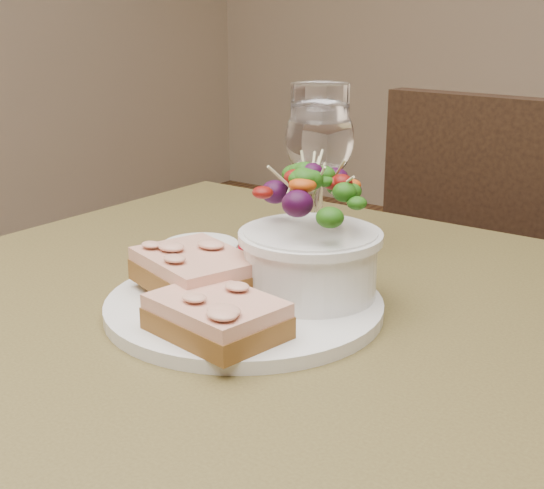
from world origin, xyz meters
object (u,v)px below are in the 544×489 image
Objects in this scene: sandwich_front at (216,316)px; dinner_plate at (244,306)px; ramekin at (201,259)px; salad_bowl at (310,233)px; cafe_table at (249,418)px; chair_far at (533,442)px; sandwich_back at (196,270)px; wine_glass at (319,144)px.

dinner_plate is at bearing 120.47° from sandwich_front.
ramekin is 0.54× the size of salad_bowl.
salad_bowl reaches higher than cafe_table.
chair_far reaches higher than sandwich_back.
dinner_plate is 2.00× the size of salad_bowl.
sandwich_back is 1.93× the size of ramekin.
cafe_table is 0.11m from dinner_plate.
dinner_plate is at bearing 38.30° from sandwich_back.
cafe_table is at bearing -74.21° from wine_glass.
salad_bowl reaches higher than sandwich_front.
wine_glass is (-0.04, 0.19, 0.12)m from dinner_plate.
wine_glass reaches higher than dinner_plate.
dinner_plate is at bearing -130.77° from salad_bowl.
sandwich_front is at bearing 88.61° from chair_far.
chair_far is 0.87m from sandwich_back.
salad_bowl is at bearing 63.85° from cafe_table.
salad_bowl is (0.03, 0.06, 0.17)m from cafe_table.
salad_bowl is at bearing -59.49° from wine_glass.
sandwich_front is 0.09m from sandwich_back.
salad_bowl is at bearing 88.89° from chair_far.
wine_glass is (-0.06, 0.20, 0.22)m from cafe_table.
salad_bowl reaches higher than ramekin.
salad_bowl is at bearing 13.18° from ramekin.
sandwich_back is at bearing 151.27° from sandwich_front.
sandwich_front is at bearing -68.48° from dinner_plate.
chair_far is at bearing 84.01° from cafe_table.
ramekin is at bearing 145.85° from sandwich_front.
cafe_table is at bearing -40.36° from dinner_plate.
ramekin is 0.12m from salad_bowl.
wine_glass is at bearing 114.46° from sandwich_front.
wine_glass is at bearing 103.17° from dinner_plate.
chair_far is at bearing 76.89° from ramekin.
ramekin is (-0.10, 0.09, 0.00)m from sandwich_front.
sandwich_back is (-0.06, -0.01, 0.14)m from cafe_table.
dinner_plate is 0.23m from wine_glass.
cafe_table is at bearing 113.56° from sandwich_front.
chair_far is 0.78m from wine_glass.
wine_glass is (-0.09, 0.14, 0.05)m from salad_bowl.
ramekin is at bearing -98.57° from wine_glass.
cafe_table is 0.16m from ramekin.
cafe_table is 3.15× the size of dinner_plate.
cafe_table is 0.15m from sandwich_back.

